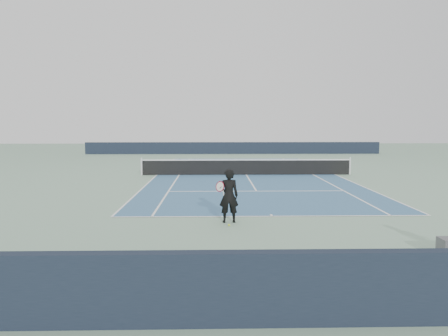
{
  "coord_description": "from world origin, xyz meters",
  "views": [
    {
      "loc": [
        -2.0,
        -26.53,
        3.22
      ],
      "look_at": [
        -1.52,
        -6.35,
        1.1
      ],
      "focal_mm": 35.0,
      "sensor_mm": 36.0,
      "label": 1
    }
  ],
  "objects": [
    {
      "name": "windscreen_near",
      "position": [
        0.0,
        -19.88,
        0.6
      ],
      "size": [
        30.0,
        0.25,
        1.2
      ],
      "primitive_type": "cube",
      "color": "black",
      "rests_on": "ground"
    },
    {
      "name": "tennis_player",
      "position": [
        -1.52,
        -12.7,
        0.87
      ],
      "size": [
        0.8,
        0.52,
        1.74
      ],
      "color": "black",
      "rests_on": "ground"
    },
    {
      "name": "tennis_net",
      "position": [
        0.0,
        0.0,
        0.5
      ],
      "size": [
        12.9,
        0.1,
        1.07
      ],
      "color": "silver",
      "rests_on": "ground"
    },
    {
      "name": "court_surface",
      "position": [
        0.0,
        0.0,
        0.01
      ],
      "size": [
        10.97,
        23.77,
        0.01
      ],
      "primitive_type": "cube",
      "color": "#386185",
      "rests_on": "ground"
    },
    {
      "name": "windscreen_far",
      "position": [
        0.0,
        17.88,
        0.6
      ],
      "size": [
        30.0,
        0.25,
        1.2
      ],
      "primitive_type": "cube",
      "color": "black",
      "rests_on": "ground"
    },
    {
      "name": "tennis_ball",
      "position": [
        -1.52,
        -13.22,
        0.04
      ],
      "size": [
        0.07,
        0.07,
        0.07
      ],
      "primitive_type": "sphere",
      "color": "#BDD52B",
      "rests_on": "ground"
    },
    {
      "name": "ground",
      "position": [
        0.0,
        0.0,
        0.0
      ],
      "size": [
        80.0,
        80.0,
        0.0
      ],
      "primitive_type": "plane",
      "color": "gray"
    }
  ]
}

